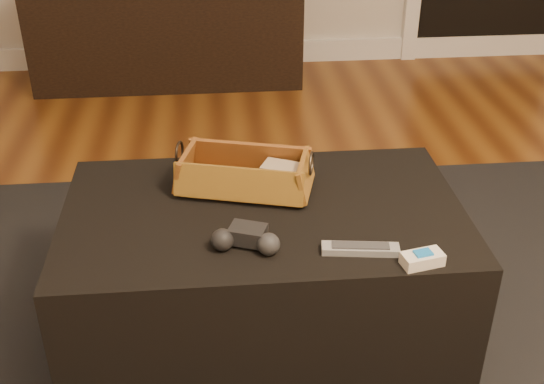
{
  "coord_description": "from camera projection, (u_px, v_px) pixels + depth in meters",
  "views": [
    {
      "loc": [
        -0.28,
        -1.0,
        1.32
      ],
      "look_at": [
        -0.15,
        0.42,
        0.49
      ],
      "focal_mm": 45.0,
      "sensor_mm": 36.0,
      "label": 1
    }
  ],
  "objects": [
    {
      "name": "media_cabinet",
      "position": [
        168.0,
        30.0,
        3.53
      ],
      "size": [
        1.36,
        0.45,
        0.54
      ],
      "primitive_type": "cube",
      "color": "black",
      "rests_on": "floor"
    },
    {
      "name": "cloth_bundle",
      "position": [
        281.0,
        174.0,
        1.77
      ],
      "size": [
        0.11,
        0.1,
        0.05
      ],
      "primitive_type": "cube",
      "rotation": [
        0.0,
        0.0,
        -0.44
      ],
      "color": "tan",
      "rests_on": "wicker_basket"
    },
    {
      "name": "ottoman",
      "position": [
        264.0,
        276.0,
        1.8
      ],
      "size": [
        1.0,
        0.6,
        0.42
      ],
      "primitive_type": "cube",
      "color": "black",
      "rests_on": "area_rug"
    },
    {
      "name": "tv_remote",
      "position": [
        237.0,
        183.0,
        1.77
      ],
      "size": [
        0.19,
        0.07,
        0.02
      ],
      "primitive_type": "cube",
      "rotation": [
        0.0,
        0.0,
        -0.16
      ],
      "color": "black",
      "rests_on": "wicker_basket"
    },
    {
      "name": "cream_gadget",
      "position": [
        422.0,
        259.0,
        1.49
      ],
      "size": [
        0.1,
        0.06,
        0.03
      ],
      "color": "white",
      "rests_on": "ottoman"
    },
    {
      "name": "baseboard",
      "position": [
        261.0,
        52.0,
        3.87
      ],
      "size": [
        5.0,
        0.04,
        0.12
      ],
      "primitive_type": "cube",
      "color": "white",
      "rests_on": "floor"
    },
    {
      "name": "game_controller",
      "position": [
        246.0,
        239.0,
        1.54
      ],
      "size": [
        0.17,
        0.11,
        0.05
      ],
      "color": "black",
      "rests_on": "ottoman"
    },
    {
      "name": "wicker_basket",
      "position": [
        245.0,
        175.0,
        1.76
      ],
      "size": [
        0.38,
        0.26,
        0.12
      ],
      "color": "#A66525",
      "rests_on": "ottoman"
    },
    {
      "name": "area_rug",
      "position": [
        266.0,
        351.0,
        1.87
      ],
      "size": [
        2.6,
        2.0,
        0.01
      ],
      "primitive_type": "cube",
      "color": "black",
      "rests_on": "floor"
    },
    {
      "name": "silver_remote",
      "position": [
        360.0,
        249.0,
        1.53
      ],
      "size": [
        0.18,
        0.06,
        0.02
      ],
      "color": "#9DA0A4",
      "rests_on": "ottoman"
    }
  ]
}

